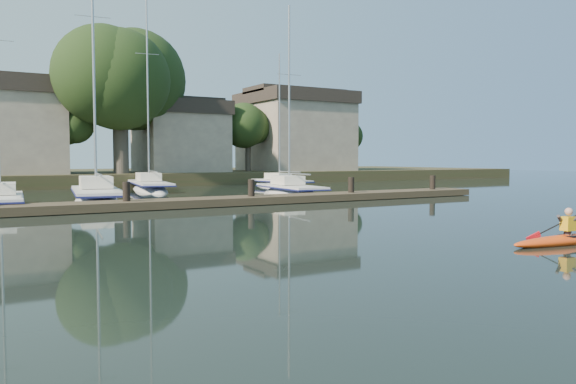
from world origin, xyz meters
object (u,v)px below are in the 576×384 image
kayak (571,238)px  sailboat_6 (150,193)px  sailboat_1 (0,212)px  sailboat_2 (97,206)px  dock (193,202)px  sailboat_7 (281,189)px  sailboat_3 (291,198)px

kayak → sailboat_6: size_ratio=0.26×
sailboat_6 → sailboat_1: bearing=-125.9°
sailboat_2 → sailboat_6: bearing=66.1°
dock → sailboat_2: 6.10m
kayak → sailboat_1: 22.79m
kayak → sailboat_7: (7.88, 29.00, -0.33)m
sailboat_1 → sailboat_7: 22.25m
dock → sailboat_6: (2.11, 13.74, -0.39)m
sailboat_6 → dock: bearing=-90.2°
kayak → dock: (-4.50, 15.48, 0.04)m
sailboat_2 → sailboat_3: bearing=5.0°
sailboat_1 → sailboat_6: sailboat_6 is taller
dock → sailboat_2: bearing=121.4°
dock → sailboat_2: size_ratio=2.12×
dock → sailboat_3: bearing=30.2°
dock → sailboat_6: bearing=81.3°
kayak → sailboat_3: bearing=85.2°
sailboat_6 → sailboat_2: bearing=-113.2°
sailboat_7 → dock: bearing=-139.4°
sailboat_2 → sailboat_7: size_ratio=1.41×
kayak → dock: size_ratio=0.12×
dock → sailboat_3: (7.97, 4.65, -0.39)m
dock → sailboat_1: 8.54m
kayak → sailboat_1: sailboat_1 is taller
kayak → sailboat_1: size_ratio=0.32×
sailboat_3 → kayak: bearing=-93.4°
sailboat_1 → sailboat_7: sailboat_1 is taller
kayak → sailboat_7: bearing=79.7°
sailboat_2 → sailboat_3: (11.15, -0.55, 0.01)m
kayak → sailboat_2: (-7.67, 20.67, -0.36)m
kayak → dock: 16.12m
dock → sailboat_1: (-7.64, 3.80, -0.38)m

